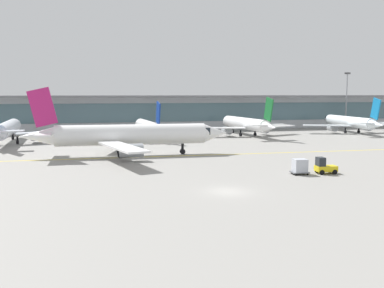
% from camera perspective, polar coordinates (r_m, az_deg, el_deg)
% --- Properties ---
extents(ground_plane, '(400.00, 400.00, 0.00)m').
position_cam_1_polar(ground_plane, '(44.54, 4.80, -6.31)').
color(ground_plane, gray).
extents(taxiway_centreline_stripe, '(109.98, 2.99, 0.01)m').
position_cam_1_polar(taxiway_centreline_stripe, '(68.47, -7.84, -1.77)').
color(taxiway_centreline_stripe, yellow).
rests_on(taxiway_centreline_stripe, ground_plane).
extents(terminal_concourse, '(173.81, 11.00, 9.60)m').
position_cam_1_polar(terminal_concourse, '(120.12, -6.96, 4.22)').
color(terminal_concourse, '#B2B7BC').
rests_on(terminal_concourse, ground_plane).
extents(gate_airplane_1, '(27.26, 29.30, 9.71)m').
position_cam_1_polar(gate_airplane_1, '(94.03, -23.40, 1.82)').
color(gate_airplane_1, silver).
rests_on(gate_airplane_1, ground_plane).
extents(gate_airplane_2, '(23.88, 25.74, 8.52)m').
position_cam_1_polar(gate_airplane_2, '(97.74, -5.84, 2.29)').
color(gate_airplane_2, white).
rests_on(gate_airplane_2, ground_plane).
extents(gate_airplane_3, '(26.23, 28.34, 9.38)m').
position_cam_1_polar(gate_airplane_3, '(103.80, 7.15, 2.67)').
color(gate_airplane_3, white).
rests_on(gate_airplane_3, ground_plane).
extents(gate_airplane_4, '(25.77, 27.75, 9.19)m').
position_cam_1_polar(gate_airplane_4, '(117.82, 20.28, 2.76)').
color(gate_airplane_4, white).
rests_on(gate_airplane_4, ground_plane).
extents(taxiing_regional_jet, '(33.44, 31.15, 11.09)m').
position_cam_1_polar(taxiing_regional_jet, '(70.02, -8.40, 1.15)').
color(taxiing_regional_jet, white).
rests_on(taxiing_regional_jet, ground_plane).
extents(baggage_tug, '(2.70, 1.80, 2.10)m').
position_cam_1_polar(baggage_tug, '(56.46, 17.22, -2.90)').
color(baggage_tug, yellow).
rests_on(baggage_tug, ground_plane).
extents(cargo_dolly_lead, '(2.22, 1.76, 1.94)m').
position_cam_1_polar(cargo_dolly_lead, '(55.08, 14.18, -2.87)').
color(cargo_dolly_lead, '#595B60').
rests_on(cargo_dolly_lead, ground_plane).
extents(apron_light_mast_1, '(1.80, 0.36, 16.20)m').
position_cam_1_polar(apron_light_mast_1, '(133.64, 19.89, 5.79)').
color(apron_light_mast_1, gray).
rests_on(apron_light_mast_1, ground_plane).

